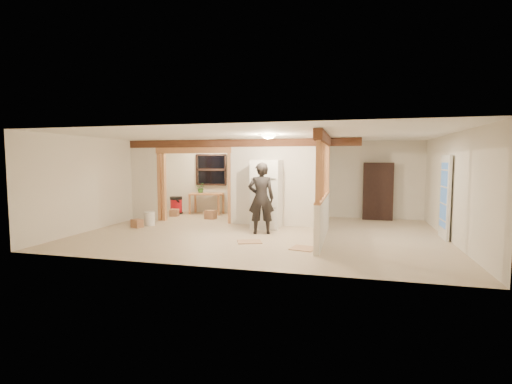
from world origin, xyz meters
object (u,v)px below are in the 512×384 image
(refrigerator, at_px, (267,194))
(woman, at_px, (261,198))
(bookshelf, at_px, (378,191))
(work_table, at_px, (207,204))
(shop_vac, at_px, (176,205))

(refrigerator, xyz_separation_m, woman, (0.05, -0.86, -0.03))
(refrigerator, height_order, bookshelf, refrigerator)
(woman, height_order, work_table, woman)
(bookshelf, bearing_deg, work_table, -178.30)
(refrigerator, bearing_deg, shop_vac, 153.06)
(work_table, bearing_deg, shop_vac, 179.57)
(woman, bearing_deg, shop_vac, -51.30)
(shop_vac, bearing_deg, bookshelf, 3.27)
(shop_vac, xyz_separation_m, bookshelf, (6.80, 0.39, 0.60))
(woman, xyz_separation_m, work_table, (-2.68, 2.95, -0.55))
(refrigerator, relative_size, work_table, 1.62)
(work_table, relative_size, bookshelf, 0.64)
(work_table, xyz_separation_m, bookshelf, (5.73, 0.17, 0.54))
(refrigerator, relative_size, woman, 1.03)
(shop_vac, bearing_deg, refrigerator, -26.94)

